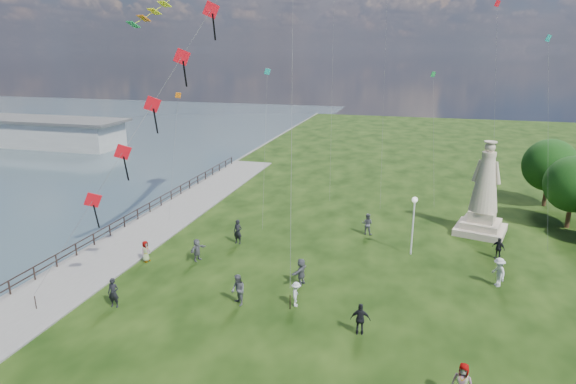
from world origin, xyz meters
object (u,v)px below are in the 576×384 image
(person_1, at_px, (238,290))
(person_3, at_px, (360,319))
(person_5, at_px, (197,250))
(person_9, at_px, (498,248))
(person_0, at_px, (113,293))
(person_8, at_px, (499,272))
(pier_pavilion, at_px, (36,132))
(person_4, at_px, (462,383))
(person_6, at_px, (238,232))
(person_11, at_px, (301,272))
(lamppost, at_px, (414,213))
(person_7, at_px, (367,224))
(statue, at_px, (484,199))
(person_2, at_px, (296,294))
(person_10, at_px, (146,251))

(person_1, height_order, person_3, person_1)
(person_5, xyz_separation_m, person_9, (20.57, 5.98, -0.01))
(person_0, xyz_separation_m, person_8, (21.80, 8.66, 0.06))
(pier_pavilion, height_order, person_4, pier_pavilion)
(person_3, distance_m, person_6, 14.51)
(person_9, xyz_separation_m, person_11, (-12.60, -7.61, 0.10))
(lamppost, xyz_separation_m, person_9, (6.00, 0.86, -2.36))
(person_3, height_order, person_7, person_7)
(statue, distance_m, person_7, 9.52)
(lamppost, distance_m, person_11, 9.71)
(person_2, bearing_deg, person_8, -72.83)
(person_10, bearing_deg, person_7, -44.92)
(person_8, bearing_deg, person_9, 150.43)
(person_11, bearing_deg, person_3, 58.74)
(person_1, bearing_deg, person_2, 57.27)
(lamppost, bearing_deg, person_0, -143.13)
(person_1, xyz_separation_m, person_5, (-5.04, 5.04, -0.14))
(person_5, bearing_deg, person_7, -35.51)
(person_0, height_order, person_7, person_0)
(person_1, distance_m, person_7, 14.58)
(person_2, xyz_separation_m, person_4, (8.73, -5.79, 0.14))
(lamppost, xyz_separation_m, person_8, (5.41, -3.64, -2.20))
(pier_pavilion, bearing_deg, person_10, -40.80)
(person_5, distance_m, person_9, 21.42)
(person_5, bearing_deg, person_10, 125.70)
(pier_pavilion, distance_m, person_7, 61.25)
(person_2, height_order, person_11, person_11)
(person_1, relative_size, person_2, 1.25)
(pier_pavilion, xyz_separation_m, person_6, (46.07, -30.61, -0.88))
(lamppost, height_order, person_7, lamppost)
(person_0, height_order, person_1, person_1)
(person_4, xyz_separation_m, person_10, (-20.47, 8.95, -0.13))
(person_5, height_order, person_9, person_5)
(person_4, bearing_deg, person_7, 122.32)
(person_9, bearing_deg, person_10, -126.81)
(person_2, xyz_separation_m, person_3, (3.96, -1.92, 0.13))
(person_1, relative_size, person_11, 1.06)
(person_6, height_order, person_8, person_6)
(lamppost, xyz_separation_m, person_2, (-6.24, -9.40, -2.40))
(person_4, relative_size, person_8, 0.94)
(statue, bearing_deg, person_3, -98.83)
(person_5, xyz_separation_m, person_11, (7.96, -1.63, 0.08))
(person_4, distance_m, person_5, 19.81)
(person_8, bearing_deg, person_7, -149.18)
(person_2, distance_m, person_4, 10.48)
(lamppost, bearing_deg, person_6, -173.59)
(person_1, xyz_separation_m, person_2, (3.29, 0.76, -0.19))
(person_2, height_order, person_6, person_6)
(pier_pavilion, bearing_deg, person_4, -35.81)
(person_0, xyz_separation_m, person_9, (22.39, 13.15, -0.10))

